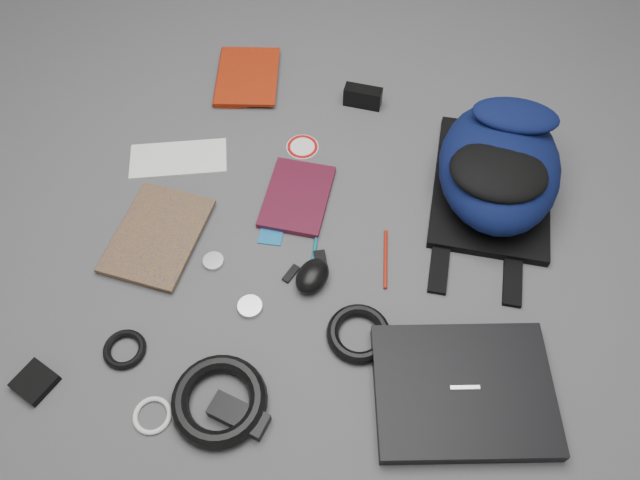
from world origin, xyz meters
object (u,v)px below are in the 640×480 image
(compact_camera, at_px, (363,97))
(mouse, at_px, (312,276))
(dvd_case, at_px, (297,197))
(textbook_red, at_px, (217,77))
(backpack, at_px, (499,166))
(pouch, at_px, (35,382))
(laptop, at_px, (463,391))
(comic_book, at_px, (121,226))
(power_brick, at_px, (239,415))

(compact_camera, distance_m, mouse, 0.58)
(dvd_case, xyz_separation_m, compact_camera, (0.08, 0.36, 0.02))
(compact_camera, xyz_separation_m, mouse, (0.03, -0.58, -0.00))
(textbook_red, relative_size, dvd_case, 1.08)
(backpack, distance_m, pouch, 1.14)
(dvd_case, relative_size, mouse, 2.25)
(dvd_case, distance_m, pouch, 0.72)
(laptop, relative_size, textbook_red, 1.55)
(laptop, height_order, textbook_red, laptop)
(comic_book, height_order, power_brick, power_brick)
(pouch, bearing_deg, textbook_red, 87.93)
(compact_camera, xyz_separation_m, pouch, (-0.46, -0.97, -0.02))
(backpack, height_order, pouch, backpack)
(compact_camera, bearing_deg, mouse, -89.01)
(dvd_case, bearing_deg, textbook_red, 131.58)
(backpack, bearing_deg, power_brick, -124.47)
(mouse, height_order, power_brick, mouse)
(comic_book, distance_m, pouch, 0.40)
(textbook_red, distance_m, mouse, 0.72)
(laptop, distance_m, comic_book, 0.88)
(backpack, distance_m, dvd_case, 0.50)
(dvd_case, distance_m, compact_camera, 0.37)
(textbook_red, distance_m, power_brick, 0.98)
(backpack, relative_size, pouch, 6.03)
(compact_camera, bearing_deg, backpack, -29.14)
(textbook_red, bearing_deg, dvd_case, -59.35)
(textbook_red, relative_size, compact_camera, 2.26)
(backpack, bearing_deg, compact_camera, 147.53)
(backpack, bearing_deg, dvd_case, -165.36)
(laptop, relative_size, dvd_case, 1.67)
(textbook_red, xyz_separation_m, pouch, (-0.03, -0.95, -0.00))
(backpack, height_order, mouse, backpack)
(compact_camera, bearing_deg, textbook_red, -178.80)
(laptop, height_order, dvd_case, laptop)
(backpack, height_order, compact_camera, backpack)
(backpack, xyz_separation_m, power_brick, (-0.41, -0.72, -0.08))
(comic_book, xyz_separation_m, pouch, (0.00, -0.40, -0.00))
(mouse, distance_m, pouch, 0.62)
(compact_camera, relative_size, power_brick, 0.85)
(comic_book, relative_size, mouse, 2.78)
(textbook_red, relative_size, pouch, 3.14)
(backpack, height_order, laptop, backpack)
(compact_camera, xyz_separation_m, power_brick, (-0.03, -0.92, -0.01))
(textbook_red, xyz_separation_m, comic_book, (-0.04, -0.55, -0.00))
(laptop, bearing_deg, compact_camera, 100.98)
(dvd_case, distance_m, mouse, 0.24)
(textbook_red, bearing_deg, power_brick, -80.88)
(laptop, height_order, comic_book, laptop)
(pouch, bearing_deg, mouse, 39.01)
(comic_book, bearing_deg, pouch, -89.17)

